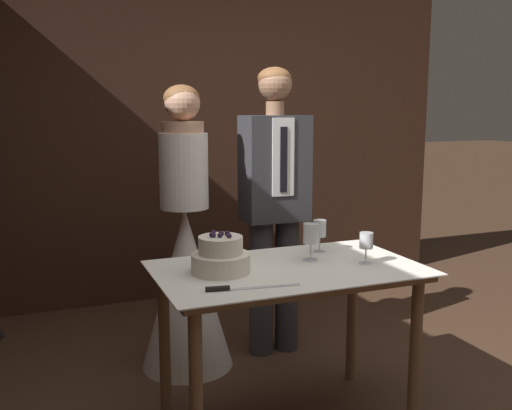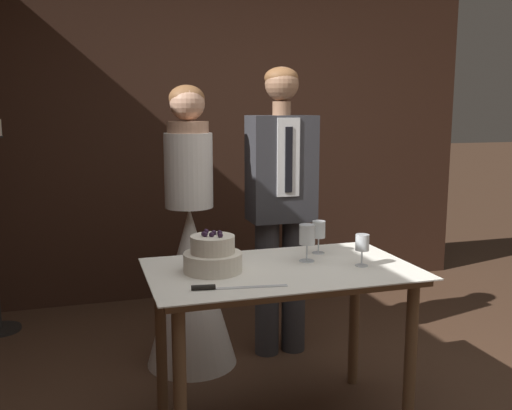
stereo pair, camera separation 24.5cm
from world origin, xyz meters
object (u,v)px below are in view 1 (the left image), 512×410
cake_table (288,289)px  wine_glass_near (366,242)px  groom (275,198)px  tiered_cake (221,257)px  wine_glass_middle (311,235)px  cake_knife (235,288)px  bride (186,267)px  wine_glass_far (320,230)px

cake_table → wine_glass_near: size_ratio=8.16×
cake_table → groom: (0.28, 0.81, 0.30)m
cake_table → tiered_cake: size_ratio=4.63×
tiered_cake → wine_glass_middle: size_ratio=1.47×
cake_knife → bride: 1.05m
bride → cake_table: bearing=-70.6°
wine_glass_far → bride: bearing=133.0°
cake_knife → wine_glass_far: bearing=42.7°
bride → groom: (0.57, -0.00, 0.38)m
cake_table → wine_glass_far: (0.28, 0.21, 0.22)m
wine_glass_far → groom: size_ratio=0.10×
cake_table → bride: size_ratio=0.75×
wine_glass_middle → bride: 0.91m
cake_table → wine_glass_near: bearing=-11.8°
wine_glass_near → bride: size_ratio=0.09×
wine_glass_middle → bride: bearing=121.3°
cake_knife → wine_glass_middle: size_ratio=2.19×
wine_glass_middle → bride: bride is taller
bride → cake_knife: bearing=-93.5°
cake_table → wine_glass_near: wine_glass_near is taller
wine_glass_middle → cake_table: bearing=-154.5°
tiered_cake → wine_glass_middle: 0.48m
tiered_cake → bride: size_ratio=0.16×
tiered_cake → cake_knife: 0.27m
wine_glass_middle → wine_glass_far: wine_glass_middle is taller
cake_knife → wine_glass_far: (0.62, 0.43, 0.11)m
wine_glass_near → wine_glass_middle: 0.27m
groom → cake_table: bearing=-109.4°
cake_table → bride: bearing=109.4°
wine_glass_middle → groom: bearing=80.4°
cake_table → wine_glass_far: size_ratio=7.35×
groom → bride: bearing=179.9°
cake_knife → wine_glass_middle: (0.51, 0.30, 0.12)m
wine_glass_far → tiered_cake: bearing=-164.4°
tiered_cake → wine_glass_near: tiered_cake is taller
wine_glass_middle → wine_glass_far: size_ratio=1.08×
wine_glass_middle → wine_glass_far: bearing=47.8°
tiered_cake → groom: bearing=51.9°
cake_knife → wine_glass_middle: wine_glass_middle is taller
cake_knife → bride: (0.06, 1.03, -0.19)m
cake_table → cake_knife: (-0.35, -0.23, 0.11)m
wine_glass_middle → groom: groom is taller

